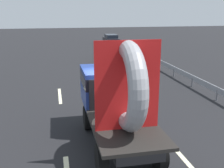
% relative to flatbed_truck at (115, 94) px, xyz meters
% --- Properties ---
extents(ground_plane, '(120.00, 120.00, 0.00)m').
position_rel_flatbed_truck_xyz_m(ground_plane, '(0.29, 0.10, -1.73)').
color(ground_plane, black).
extents(flatbed_truck, '(2.02, 5.13, 3.73)m').
position_rel_flatbed_truck_xyz_m(flatbed_truck, '(0.00, 0.00, 0.00)').
color(flatbed_truck, black).
rests_on(flatbed_truck, ground_plane).
extents(distant_sedan, '(1.69, 3.94, 1.29)m').
position_rel_flatbed_truck_xyz_m(distant_sedan, '(3.63, 15.81, -1.04)').
color(distant_sedan, black).
rests_on(distant_sedan, ground_plane).
extents(guardrail, '(0.10, 10.50, 0.71)m').
position_rel_flatbed_truck_xyz_m(guardrail, '(6.04, 7.12, -1.20)').
color(guardrail, gray).
rests_on(guardrail, ground_plane).
extents(lane_dash_left_far, '(0.16, 2.74, 0.01)m').
position_rel_flatbed_truck_xyz_m(lane_dash_left_far, '(-1.81, 5.64, -1.72)').
color(lane_dash_left_far, beige).
rests_on(lane_dash_left_far, ground_plane).
extents(lane_dash_right_far, '(0.16, 2.07, 0.01)m').
position_rel_flatbed_truck_xyz_m(lane_dash_right_far, '(1.81, 6.04, -1.72)').
color(lane_dash_right_far, beige).
rests_on(lane_dash_right_far, ground_plane).
extents(oncoming_car, '(1.62, 3.78, 1.23)m').
position_rel_flatbed_truck_xyz_m(oncoming_car, '(5.55, 27.41, -1.06)').
color(oncoming_car, black).
rests_on(oncoming_car, ground_plane).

